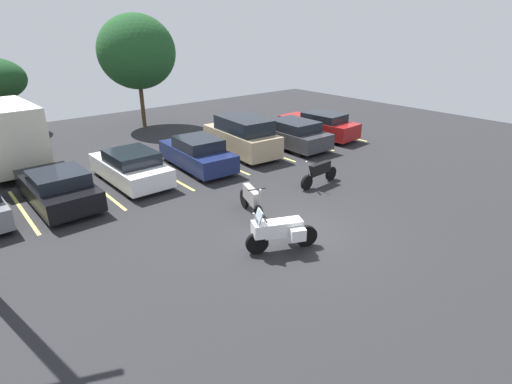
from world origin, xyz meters
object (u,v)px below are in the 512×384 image
object	(u,v)px
car_charcoal	(290,134)
motorcycle_second	(251,200)
car_navy	(197,153)
car_tan	(242,136)
motorcycle_touring	(280,230)
motorcycle_third	(319,173)
car_black	(58,188)
car_white	(131,167)
car_red	(319,125)
box_truck	(1,135)

from	to	relation	value
car_charcoal	motorcycle_second	bearing A→B (deg)	-142.99
car_navy	car_tan	size ratio (longest dim) A/B	0.96
motorcycle_touring	car_navy	xyz separation A→B (m)	(2.11, 7.79, 0.06)
motorcycle_second	motorcycle_third	distance (m)	4.01
motorcycle_third	motorcycle_second	bearing A→B (deg)	-173.38
motorcycle_third	car_black	bearing A→B (deg)	151.12
car_white	car_navy	bearing A→B (deg)	-4.08
car_black	car_charcoal	bearing A→B (deg)	-0.31
car_charcoal	car_red	distance (m)	2.79
motorcycle_third	car_red	distance (m)	7.76
motorcycle_touring	box_truck	xyz separation A→B (m)	(-4.67, 13.35, 0.93)
car_tan	car_charcoal	world-z (taller)	car_tan
car_navy	car_red	distance (m)	8.47
car_tan	box_truck	size ratio (longest dim) A/B	0.76
car_tan	car_red	xyz separation A→B (m)	(5.58, -0.17, -0.23)
car_tan	car_charcoal	distance (m)	2.88
motorcycle_second	car_red	size ratio (longest dim) A/B	0.42
car_tan	box_truck	world-z (taller)	box_truck
motorcycle_touring	box_truck	bearing A→B (deg)	109.26
car_tan	car_white	bearing A→B (deg)	-178.68
car_charcoal	box_truck	bearing A→B (deg)	155.14
motorcycle_touring	car_red	bearing A→B (deg)	37.04
motorcycle_touring	box_truck	distance (m)	14.17
car_navy	box_truck	distance (m)	8.80
car_red	motorcycle_third	bearing A→B (deg)	-137.90
motorcycle_third	box_truck	distance (m)	14.24
car_white	box_truck	size ratio (longest dim) A/B	0.71
car_black	box_truck	world-z (taller)	box_truck
car_navy	car_red	bearing A→B (deg)	1.26
car_navy	car_charcoal	world-z (taller)	car_charcoal
car_black	car_red	bearing A→B (deg)	1.35
motorcycle_second	car_black	size ratio (longest dim) A/B	0.46
car_tan	car_red	bearing A→B (deg)	-1.80
car_charcoal	box_truck	xyz separation A→B (m)	(-12.47, 5.78, 0.85)
car_white	car_red	size ratio (longest dim) A/B	0.89
motorcycle_third	car_charcoal	distance (m)	5.65
motorcycle_second	car_navy	size ratio (longest dim) A/B	0.46
motorcycle_touring	car_navy	world-z (taller)	car_navy
car_navy	car_charcoal	bearing A→B (deg)	-2.22
car_navy	car_tan	distance (m)	2.92
car_white	box_truck	distance (m)	6.53
car_black	car_red	distance (m)	14.56
motorcycle_touring	motorcycle_second	size ratio (longest dim) A/B	1.00
car_black	car_charcoal	size ratio (longest dim) A/B	0.94
car_black	car_tan	size ratio (longest dim) A/B	0.96
car_navy	car_white	bearing A→B (deg)	175.92
car_navy	car_tan	world-z (taller)	car_tan
car_red	motorcycle_second	bearing A→B (deg)	-149.82
car_black	car_charcoal	world-z (taller)	car_charcoal
motorcycle_second	motorcycle_third	xyz separation A→B (m)	(3.98, 0.46, -0.03)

